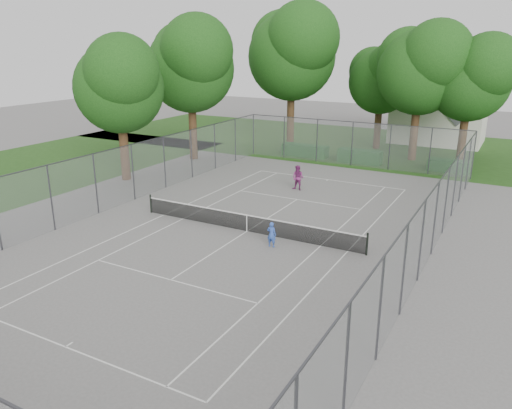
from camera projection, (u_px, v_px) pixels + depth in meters
The scene contains 17 objects.
ground at pixel (247, 231), 26.05m from camera, with size 120.00×120.00×0.00m, color #63615E.
grass_far at pixel (381, 146), 47.77m from camera, with size 60.00×20.00×0.00m, color #1D4212.
court_markings at pixel (247, 231), 26.05m from camera, with size 11.03×23.83×0.01m.
tennis_net at pixel (247, 222), 25.89m from camera, with size 12.87×0.10×1.10m.
perimeter_fence at pixel (247, 198), 25.50m from camera, with size 18.08×34.08×3.52m.
tree_far_left at pixel (293, 49), 44.47m from camera, with size 9.03×8.24×12.98m.
tree_far_midleft at pixel (382, 76), 44.75m from camera, with size 6.67×6.09×9.58m.
tree_far_midright at pixel (422, 65), 39.75m from camera, with size 7.83×7.15×11.25m.
tree_far_right at pixel (472, 75), 38.69m from camera, with size 7.14×6.52×10.27m.
tree_side_back at pixel (191, 61), 40.01m from camera, with size 8.13×7.42×11.69m.
tree_side_front at pixel (119, 81), 33.88m from camera, with size 7.03×6.42×10.10m.
hedge_left at pixel (305, 150), 43.40m from camera, with size 3.99×1.20×1.00m, color #174719.
hedge_mid at pixel (360, 156), 40.85m from camera, with size 3.54×1.01×1.11m, color #174719.
hedge_right at pixel (448, 166), 38.16m from camera, with size 3.03×1.11×0.91m, color #174719.
house at pixel (441, 99), 48.55m from camera, with size 8.41×6.52×10.47m.
girl_player at pixel (272, 234), 23.92m from camera, with size 0.46×0.30×1.26m, color #2F52B2.
woman_player at pixel (298, 178), 33.20m from camera, with size 0.82×0.64×1.68m, color #7A2865.
Camera 1 is at (12.09, -21.15, 9.34)m, focal length 35.00 mm.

